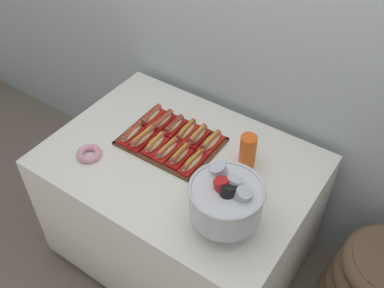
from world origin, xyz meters
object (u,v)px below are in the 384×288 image
Objects in this scene: hot_dog_9 at (186,131)px; donut at (89,153)px; hot_dog_2 at (155,144)px; hot_dog_4 at (180,155)px; hot_dog_0 at (132,133)px; hot_dog_5 at (193,162)px; hot_dog_6 at (151,116)px; serving_tray at (171,142)px; buffet_table at (181,207)px; hot_dog_1 at (143,138)px; cup_stack at (248,151)px; hot_dog_10 at (198,136)px; punch_bowl at (226,199)px; hot_dog_11 at (211,142)px; hot_dog_7 at (163,121)px; hot_dog_8 at (174,126)px; hot_dog_3 at (167,149)px.

donut is at bearing -128.37° from hot_dog_9.
hot_dog_4 is at bearing 0.85° from hot_dog_2.
hot_dog_0 is 0.15m from hot_dog_2.
hot_dog_4 is 0.45m from donut.
hot_dog_6 is (-0.38, 0.16, 0.00)m from hot_dog_5.
donut is at bearing -136.48° from hot_dog_2.
serving_tray is at bearing -22.90° from hot_dog_6.
hot_dog_6 is (-0.30, 0.15, 0.41)m from buffet_table.
hot_dog_6 is at bearing 157.10° from serving_tray.
serving_tray is at bearing 37.11° from hot_dog_1.
buffet_table is at bearing 31.94° from donut.
cup_stack reaches higher than buffet_table.
hot_dog_10 is (0.00, 0.16, 0.41)m from buffet_table.
hot_dog_11 is at bearing 129.84° from punch_bowl.
hot_dog_6 reaches higher than donut.
hot_dog_11 is at bearing 63.21° from buffet_table.
hot_dog_0 is at bearing -179.15° from hot_dog_1.
hot_dog_11 is 0.61m from donut.
hot_dog_0 and hot_dog_6 have the same top height.
hot_dog_11 is at bearing 0.85° from hot_dog_7.
donut is (-0.16, -0.22, -0.02)m from hot_dog_1.
donut is (-0.38, -0.24, 0.39)m from buffet_table.
serving_tray is 0.14m from hot_dog_7.
hot_dog_7 is (-0.23, 0.16, -0.00)m from hot_dog_4.
cup_stack is 1.45× the size of donut.
hot_dog_10 is 0.29m from cup_stack.
hot_dog_1 reaches higher than hot_dog_8.
hot_dog_11 is 0.49m from punch_bowl.
buffet_table is at bearing 3.45° from hot_dog_1.
hot_dog_8 is 0.08m from hot_dog_9.
buffet_table is 0.45m from hot_dog_11.
buffet_table is 7.49× the size of hot_dog_0.
hot_dog_1 is 0.30m from hot_dog_5.
hot_dog_8 is (-0.15, 0.15, 0.41)m from buffet_table.
hot_dog_3 reaches higher than hot_dog_11.
hot_dog_10 reaches higher than hot_dog_5.
hot_dog_11 is at bearing 177.90° from cup_stack.
hot_dog_10 is 0.53m from punch_bowl.
hot_dog_4 is 0.91× the size of hot_dog_5.
hot_dog_7 is (-0.30, 0.16, 0.00)m from hot_dog_5.
punch_bowl is at bearing -27.74° from hot_dog_6.
cup_stack reaches higher than hot_dog_4.
hot_dog_0 is at bearing 164.19° from punch_bowl.
serving_tray is 2.68× the size of hot_dog_1.
cup_stack is (0.29, 0.15, 0.47)m from buffet_table.
hot_dog_2 is 0.28m from hot_dog_11.
hot_dog_10 is at bearing 0.85° from hot_dog_6.
hot_dog_10 is (0.22, 0.00, 0.00)m from hot_dog_7.
hot_dog_7 is 0.71m from punch_bowl.
hot_dog_7 reaches higher than buffet_table.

